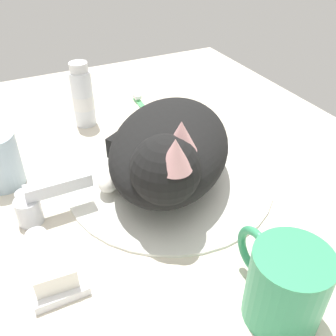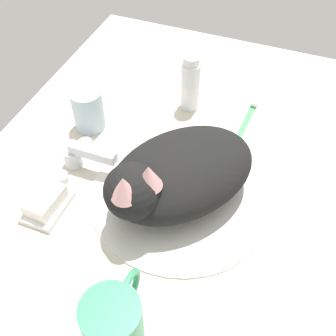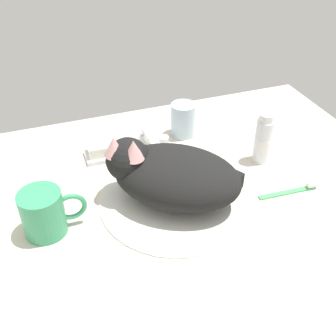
% 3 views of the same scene
% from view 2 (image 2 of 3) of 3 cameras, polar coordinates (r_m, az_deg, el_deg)
% --- Properties ---
extents(ground_plane, '(1.10, 0.83, 0.03)m').
position_cam_2_polar(ground_plane, '(0.80, 1.75, -4.44)').
color(ground_plane, beige).
extents(sink_basin, '(0.33, 0.33, 0.01)m').
position_cam_2_polar(sink_basin, '(0.78, 1.78, -3.58)').
color(sink_basin, silver).
rests_on(sink_basin, ground_plane).
extents(faucet, '(0.12, 0.11, 0.06)m').
position_cam_2_polar(faucet, '(0.83, -11.77, 1.49)').
color(faucet, silver).
rests_on(faucet, ground_plane).
extents(cat, '(0.32, 0.31, 0.15)m').
position_cam_2_polar(cat, '(0.73, 0.88, -0.93)').
color(cat, black).
rests_on(cat, sink_basin).
extents(coffee_mug, '(0.13, 0.08, 0.09)m').
position_cam_2_polar(coffee_mug, '(0.62, -7.40, -19.70)').
color(coffee_mug, '#389966').
rests_on(coffee_mug, ground_plane).
extents(rinse_cup, '(0.06, 0.06, 0.09)m').
position_cam_2_polar(rinse_cup, '(0.90, -10.61, 7.66)').
color(rinse_cup, silver).
rests_on(rinse_cup, ground_plane).
extents(soap_dish, '(0.09, 0.06, 0.01)m').
position_cam_2_polar(soap_dish, '(0.79, -15.85, -5.01)').
color(soap_dish, white).
rests_on(soap_dish, ground_plane).
extents(soap_bar, '(0.08, 0.05, 0.03)m').
position_cam_2_polar(soap_bar, '(0.78, -16.14, -4.15)').
color(soap_bar, white).
rests_on(soap_bar, soap_dish).
extents(toothpaste_bottle, '(0.04, 0.04, 0.13)m').
position_cam_2_polar(toothpaste_bottle, '(0.93, 3.00, 11.08)').
color(toothpaste_bottle, white).
rests_on(toothpaste_bottle, ground_plane).
extents(toothbrush, '(0.14, 0.02, 0.02)m').
position_cam_2_polar(toothbrush, '(0.94, 10.59, 6.63)').
color(toothbrush, '#4CB266').
rests_on(toothbrush, ground_plane).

